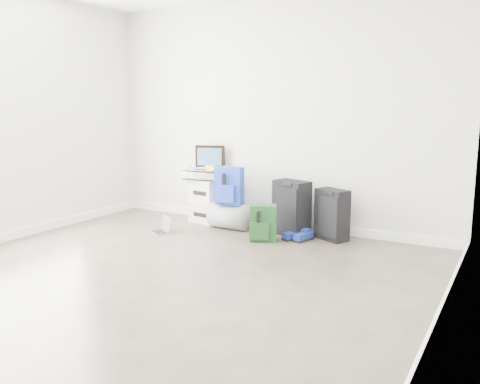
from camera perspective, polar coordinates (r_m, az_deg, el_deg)
The scene contains 14 objects.
ground at distance 4.31m, azimuth -11.20°, elevation -10.59°, with size 5.00×5.00×0.00m, color #383129.
room_envelope at distance 4.06m, azimuth -11.87°, elevation 12.88°, with size 4.52×5.02×2.71m.
boxes_stack at distance 6.47m, azimuth -3.82°, elevation -0.97°, with size 0.43×0.37×0.55m.
briefcase at distance 6.41m, azimuth -3.85°, elevation 2.02°, with size 0.47×0.34×0.13m, color #B2B2B7.
painting at distance 6.47m, azimuth -3.40°, elevation 3.98°, with size 0.37×0.13×0.29m.
drone at distance 6.34m, azimuth -3.35°, elevation 2.77°, with size 0.43×0.43×0.05m.
duffel_bag at distance 6.13m, azimuth -1.09°, elevation -2.74°, with size 0.31×0.31×0.50m, color gray.
blue_backpack at distance 6.03m, azimuth -1.25°, elevation 0.61°, with size 0.35×0.29×0.44m.
large_suitcase at distance 5.83m, azimuth 5.77°, elevation -1.82°, with size 0.46×0.37×0.63m.
green_backpack at distance 5.58m, azimuth 2.57°, elevation -3.57°, with size 0.33×0.31×0.40m.
carry_on at distance 5.70m, azimuth 10.26°, elevation -2.53°, with size 0.41×0.36×0.57m.
shoes at distance 5.69m, azimuth 6.58°, elevation -4.96°, with size 0.30×0.28×0.09m.
rolled_rug at distance 5.68m, azimuth 10.76°, elevation -2.68°, with size 0.18×0.18×0.55m, color tan.
laptop at distance 6.04m, azimuth -8.75°, elevation -4.10°, with size 0.33×0.30×0.19m.
Camera 1 is at (2.66, -3.05, 1.50)m, focal length 38.00 mm.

